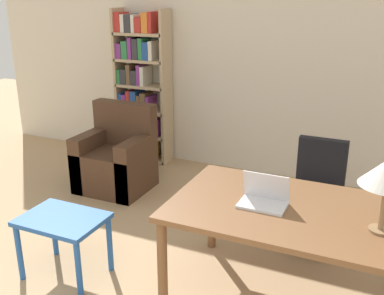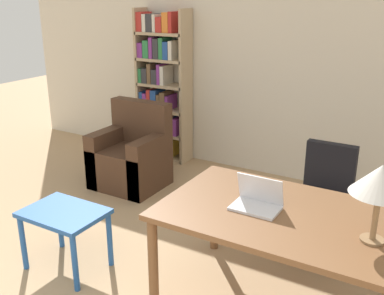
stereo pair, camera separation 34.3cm
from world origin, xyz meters
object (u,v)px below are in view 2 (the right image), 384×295
Objects in this scene: laptop at (257,201)px; desk at (281,223)px; bookshelf at (161,88)px; office_chair at (323,206)px; armchair at (131,158)px; table_lamp at (381,181)px; side_table_blue at (64,220)px.

desk is at bearing 9.75° from laptop.
bookshelf is (-2.42, 2.15, 0.28)m from desk.
desk is at bearing -93.28° from office_chair.
armchair is (-2.19, 1.18, -0.33)m from desk.
table_lamp is 2.33m from side_table_blue.
bookshelf is at bearing 138.43° from desk.
side_table_blue is (-1.62, -0.40, -0.23)m from desk.
armchair is 0.49× the size of bookshelf.
office_chair is at bearing 86.72° from desk.
desk is 3.33× the size of table_lamp.
office_chair is 2.14m from side_table_blue.
laptop reaches higher than desk.
desk is at bearing 13.93° from side_table_blue.
armchair is at bearing -76.40° from bookshelf.
desk is 3.25m from bookshelf.
table_lamp is 0.76× the size of side_table_blue.
bookshelf reaches higher than laptop.
desk is 1.73× the size of office_chair.
office_chair is at bearing 77.10° from laptop.
side_table_blue is at bearing -165.60° from laptop.
side_table_blue is at bearing -141.34° from office_chair.
side_table_blue is 1.68m from armchair.
laptop is 1.07m from office_chair.
bookshelf is (-2.25, 2.18, 0.15)m from laptop.
side_table_blue is (-1.45, -0.37, -0.37)m from laptop.
laptop reaches higher than office_chair.
desk is 1.67× the size of armchair.
desk is at bearing -28.37° from armchair.
table_lamp is at bearing -36.64° from bookshelf.
table_lamp is at bearing -62.76° from office_chair.
table_lamp is 0.52× the size of office_chair.
laptop is 0.82m from table_lamp.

